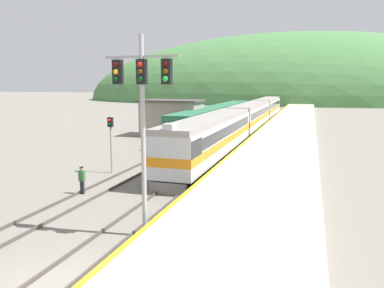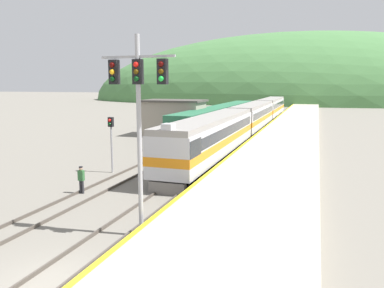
{
  "view_description": "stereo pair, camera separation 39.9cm",
  "coord_description": "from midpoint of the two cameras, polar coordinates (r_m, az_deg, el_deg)",
  "views": [
    {
      "loc": [
        7.95,
        -9.58,
        6.61
      ],
      "look_at": [
        -0.11,
        15.82,
        2.32
      ],
      "focal_mm": 35.0,
      "sensor_mm": 36.0,
      "label": 1
    },
    {
      "loc": [
        8.33,
        -9.45,
        6.61
      ],
      "look_at": [
        -0.11,
        15.82,
        2.32
      ],
      "focal_mm": 35.0,
      "sensor_mm": 36.0,
      "label": 2
    }
  ],
  "objects": [
    {
      "name": "signal_post_siding",
      "position": [
        28.35,
        -11.84,
        1.68
      ],
      "size": [
        0.36,
        0.42,
        4.24
      ],
      "color": "#9E9EA3",
      "rests_on": "ground"
    },
    {
      "name": "ground_plane",
      "position": [
        14.16,
        -20.61,
        -19.32
      ],
      "size": [
        500.0,
        500.0,
        0.0
      ],
      "primitive_type": "plane",
      "color": "slate"
    },
    {
      "name": "express_train_lead_car",
      "position": [
        31.72,
        3.42,
        1.04
      ],
      "size": [
        3.02,
        20.98,
        4.29
      ],
      "color": "black",
      "rests_on": "ground"
    },
    {
      "name": "track_worker",
      "position": [
        23.7,
        -16.06,
        -5.03
      ],
      "size": [
        0.37,
        0.23,
        1.68
      ],
      "color": "#2D2D33",
      "rests_on": "ground"
    },
    {
      "name": "track_siding",
      "position": [
        80.78,
        9.42,
        4.38
      ],
      "size": [
        1.52,
        180.0,
        0.16
      ],
      "color": "#4C443D",
      "rests_on": "ground"
    },
    {
      "name": "carriage_third",
      "position": [
        73.29,
        12.12,
        5.44
      ],
      "size": [
        3.01,
        19.92,
        3.93
      ],
      "color": "black",
      "rests_on": "ground"
    },
    {
      "name": "signal_mast_main",
      "position": [
        15.76,
        -7.46,
        6.64
      ],
      "size": [
        3.3,
        0.42,
        8.61
      ],
      "color": "#9E9EA3",
      "rests_on": "ground"
    },
    {
      "name": "station_shed",
      "position": [
        47.91,
        -2.49,
        4.01
      ],
      "size": [
        7.75,
        4.87,
        4.62
      ],
      "color": "gray",
      "rests_on": "ground"
    },
    {
      "name": "siding_train",
      "position": [
        53.26,
        4.65,
        3.97
      ],
      "size": [
        2.9,
        35.44,
        3.55
      ],
      "color": "black",
      "rests_on": "ground"
    },
    {
      "name": "carriage_second",
      "position": [
        52.72,
        9.55,
        4.15
      ],
      "size": [
        3.01,
        19.92,
        3.93
      ],
      "color": "black",
      "rests_on": "ground"
    },
    {
      "name": "track_main",
      "position": [
        80.2,
        12.62,
        4.25
      ],
      "size": [
        1.52,
        180.0,
        0.16
      ],
      "color": "#4C443D",
      "rests_on": "ground"
    },
    {
      "name": "platform",
      "position": [
        59.9,
        15.59,
        2.9
      ],
      "size": [
        6.99,
        140.0,
        0.9
      ],
      "color": "#B2A893",
      "rests_on": "ground"
    },
    {
      "name": "distant_hills",
      "position": [
        149.49,
        15.43,
        6.28
      ],
      "size": [
        167.23,
        75.25,
        51.24
      ],
      "color": "#477A42",
      "rests_on": "ground"
    }
  ]
}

